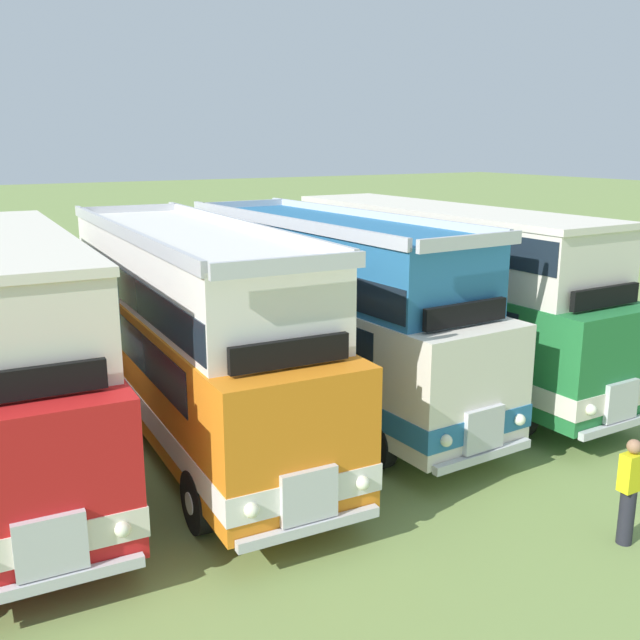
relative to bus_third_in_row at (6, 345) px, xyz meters
name	(u,v)px	position (x,y,z in m)	size (l,w,h in m)	color
ground_plane	(112,452)	(1.73, -0.09, -2.47)	(200.00, 200.00, 0.00)	#7A934C
bus_third_in_row	(6,345)	(0.00, 0.00, 0.00)	(3.00, 10.07, 4.49)	red
bus_fourth_in_row	(189,328)	(3.47, -0.03, -0.11)	(2.96, 10.93, 4.52)	orange
bus_fifth_in_row	(327,307)	(6.94, 0.23, -0.11)	(2.98, 10.21, 4.52)	silver
bus_sixth_in_row	(441,286)	(10.41, 0.36, 0.01)	(2.77, 10.92, 4.49)	#237538
marshal_person	(629,491)	(7.79, -7.47, -1.58)	(0.36, 0.24, 1.73)	#23232D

